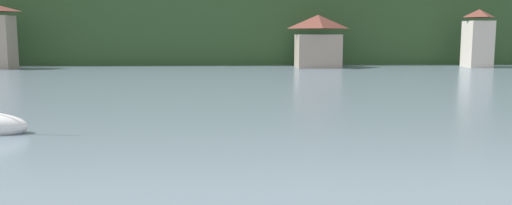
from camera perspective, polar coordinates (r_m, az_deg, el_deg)
name	(u,v)px	position (r m, az deg, el deg)	size (l,w,h in m)	color
wooded_hillside	(219,23)	(120.63, -4.04, 8.68)	(352.00, 71.34, 31.66)	#2D4C28
shore_building_westcentral	(318,42)	(76.24, 6.78, 6.62)	(6.44, 5.89, 7.53)	gray
shore_building_central	(478,39)	(82.37, 23.10, 6.39)	(3.47, 3.90, 8.32)	beige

